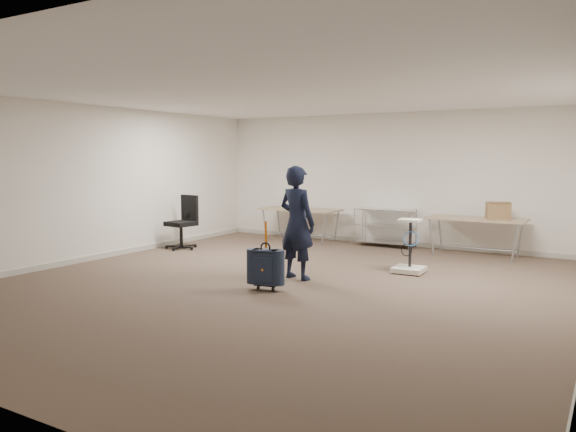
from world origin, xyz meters
The scene contains 10 objects.
ground centered at (0.00, 0.00, 0.00)m, with size 9.00×9.00×0.00m, color #4C382E.
room_shell centered at (0.00, 1.38, 0.05)m, with size 8.00×9.00×9.00m.
folding_table_left centered at (-1.90, 3.95, 0.68)m, with size 1.80×0.75×0.73m.
folding_table_right centered at (1.90, 3.95, 0.68)m, with size 1.80×0.75×0.73m.
wire_shelf centered at (0.00, 4.20, 0.44)m, with size 1.22×0.47×0.80m.
person centered at (-0.02, 0.52, 0.87)m, with size 0.63×0.42×1.74m, color black.
suitcase centered at (-0.02, -0.37, 0.33)m, with size 0.39×0.27×0.98m.
office_chair centered at (-3.47, 1.84, 0.33)m, with size 0.66×0.66×1.09m.
equipment_cart centered at (1.32, 1.82, 0.23)m, with size 0.49×0.49×0.88m.
cardboard_box centered at (2.28, 4.02, 0.88)m, with size 0.41×0.31×0.31m, color #9E7049.
Camera 1 is at (4.20, -6.87, 1.87)m, focal length 35.00 mm.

